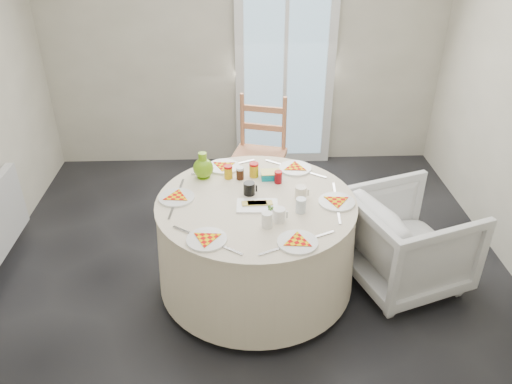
{
  "coord_description": "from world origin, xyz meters",
  "views": [
    {
      "loc": [
        -0.08,
        -2.97,
        2.51
      ],
      "look_at": [
        0.03,
        -0.09,
        0.8
      ],
      "focal_mm": 35.0,
      "sensor_mm": 36.0,
      "label": 1
    }
  ],
  "objects_px": {
    "table": "(256,243)",
    "wooden_chair": "(258,159)",
    "green_pitcher": "(203,160)",
    "armchair": "(408,237)"
  },
  "relations": [
    {
      "from": "table",
      "to": "green_pitcher",
      "type": "relative_size",
      "value": 7.28
    },
    {
      "from": "wooden_chair",
      "to": "green_pitcher",
      "type": "distance_m",
      "value": 0.99
    },
    {
      "from": "table",
      "to": "wooden_chair",
      "type": "distance_m",
      "value": 1.14
    },
    {
      "from": "table",
      "to": "wooden_chair",
      "type": "xyz_separation_m",
      "value": [
        0.07,
        1.14,
        0.09
      ]
    },
    {
      "from": "wooden_chair",
      "to": "armchair",
      "type": "xyz_separation_m",
      "value": [
        1.04,
        -1.13,
        -0.08
      ]
    },
    {
      "from": "wooden_chair",
      "to": "green_pitcher",
      "type": "xyz_separation_m",
      "value": [
        -0.44,
        -0.79,
        0.4
      ]
    },
    {
      "from": "table",
      "to": "armchair",
      "type": "height_order",
      "value": "armchair"
    },
    {
      "from": "table",
      "to": "green_pitcher",
      "type": "bearing_deg",
      "value": 136.95
    },
    {
      "from": "table",
      "to": "green_pitcher",
      "type": "height_order",
      "value": "green_pitcher"
    },
    {
      "from": "armchair",
      "to": "wooden_chair",
      "type": "bearing_deg",
      "value": 23.33
    }
  ]
}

